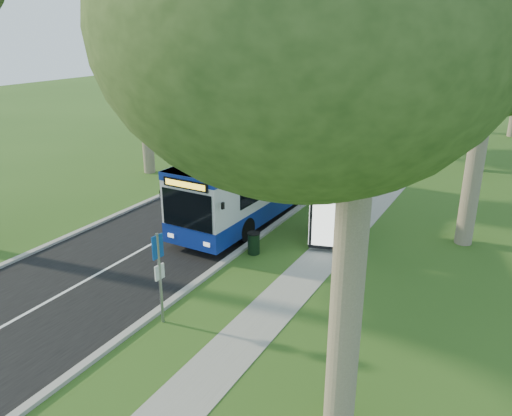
{
  "coord_description": "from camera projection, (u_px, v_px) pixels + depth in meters",
  "views": [
    {
      "loc": [
        9.04,
        -14.33,
        8.3
      ],
      "look_at": [
        0.24,
        1.73,
        1.6
      ],
      "focal_mm": 35.0,
      "sensor_mm": 36.0,
      "label": 1
    }
  ],
  "objects": [
    {
      "name": "kerb_west",
      "position": [
        217.0,
        171.0,
        30.11
      ],
      "size": [
        0.25,
        100.0,
        0.12
      ],
      "primitive_type": "cube",
      "color": "#9E9B93",
      "rests_on": "ground"
    },
    {
      "name": "footpath",
      "position": [
        380.0,
        197.0,
        25.61
      ],
      "size": [
        1.5,
        100.0,
        0.02
      ],
      "primitive_type": "cube",
      "color": "gray",
      "rests_on": "ground"
    },
    {
      "name": "litter_bin",
      "position": [
        254.0,
        243.0,
        19.19
      ],
      "size": [
        0.5,
        0.5,
        0.87
      ],
      "rotation": [
        0.0,
        0.0,
        0.31
      ],
      "color": "black",
      "rests_on": "ground"
    },
    {
      "name": "ground",
      "position": [
        228.0,
        261.0,
        18.73
      ],
      "size": [
        120.0,
        120.0,
        0.0
      ],
      "primitive_type": "plane",
      "color": "#2D5119",
      "rests_on": "ground"
    },
    {
      "name": "car_silver",
      "position": [
        320.0,
        111.0,
        46.87
      ],
      "size": [
        3.36,
        4.89,
        1.53
      ],
      "primitive_type": "imported",
      "rotation": [
        0.0,
        0.0,
        0.42
      ],
      "color": "#A5A8AD",
      "rests_on": "ground"
    },
    {
      "name": "kerb_east",
      "position": [
        326.0,
        188.0,
        26.95
      ],
      "size": [
        0.25,
        100.0,
        0.12
      ],
      "primitive_type": "cube",
      "color": "#9E9B93",
      "rests_on": "ground"
    },
    {
      "name": "bus_shelter",
      "position": [
        328.0,
        196.0,
        19.73
      ],
      "size": [
        2.57,
        3.61,
        2.8
      ],
      "rotation": [
        0.0,
        0.0,
        0.27
      ],
      "color": "black",
      "rests_on": "ground"
    },
    {
      "name": "car_white",
      "position": [
        273.0,
        130.0,
        38.02
      ],
      "size": [
        2.48,
        5.14,
        1.69
      ],
      "primitive_type": "imported",
      "rotation": [
        0.0,
        0.0,
        -0.1
      ],
      "color": "silver",
      "rests_on": "ground"
    },
    {
      "name": "bus",
      "position": [
        266.0,
        177.0,
        23.37
      ],
      "size": [
        2.83,
        12.1,
        3.19
      ],
      "rotation": [
        0.0,
        0.0,
        -0.03
      ],
      "color": "silver",
      "rests_on": "ground"
    },
    {
      "name": "bus_stop_sign",
      "position": [
        159.0,
        269.0,
        14.27
      ],
      "size": [
        0.1,
        0.4,
        2.86
      ],
      "rotation": [
        0.0,
        0.0,
        -0.13
      ],
      "color": "gray",
      "rests_on": "ground"
    },
    {
      "name": "centre_line",
      "position": [
        268.0,
        180.0,
        28.54
      ],
      "size": [
        0.12,
        100.0,
        0.0
      ],
      "primitive_type": "cube",
      "color": "white",
      "rests_on": "road"
    },
    {
      "name": "road",
      "position": [
        268.0,
        180.0,
        28.54
      ],
      "size": [
        7.0,
        100.0,
        0.02
      ],
      "primitive_type": "cube",
      "color": "black",
      "rests_on": "ground"
    }
  ]
}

